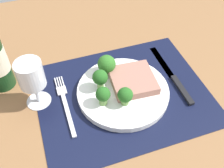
{
  "coord_description": "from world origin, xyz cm",
  "views": [
    {
      "loc": [
        -16.45,
        -39.81,
        51.76
      ],
      "look_at": [
        -2.01,
        2.68,
        1.9
      ],
      "focal_mm": 42.39,
      "sensor_mm": 36.0,
      "label": 1
    }
  ],
  "objects": [
    {
      "name": "broccoli_back_left",
      "position": [
        -5.91,
        -2.37,
        4.79
      ],
      "size": [
        3.5,
        3.5,
        4.96
      ],
      "color": "#6B994C",
      "rests_on": "plate"
    },
    {
      "name": "knife",
      "position": [
        14.65,
        0.53,
        0.6
      ],
      "size": [
        1.8,
        23.0,
        0.8
      ],
      "rotation": [
        0.0,
        0.0,
        0.02
      ],
      "color": "black",
      "rests_on": "placemat"
    },
    {
      "name": "broccoli_near_steak",
      "position": [
        -5.1,
        2.53,
        5.34
      ],
      "size": [
        3.82,
        3.82,
        5.6
      ],
      "color": "#6B994C",
      "rests_on": "plate"
    },
    {
      "name": "plate",
      "position": [
        0.0,
        0.0,
        1.1
      ],
      "size": [
        23.04,
        23.04,
        1.6
      ],
      "primitive_type": "cylinder",
      "color": "white",
      "rests_on": "placemat"
    },
    {
      "name": "wine_glass",
      "position": [
        -20.5,
        4.71,
        8.69
      ],
      "size": [
        6.11,
        6.11,
        12.85
      ],
      "color": "silver",
      "rests_on": "ground_plane"
    },
    {
      "name": "broccoli_front_edge",
      "position": [
        -1.09,
        -4.09,
        4.71
      ],
      "size": [
        3.63,
        3.63,
        4.85
      ],
      "color": "#6B994C",
      "rests_on": "plate"
    },
    {
      "name": "fork",
      "position": [
        -14.51,
        1.42,
        0.55
      ],
      "size": [
        2.4,
        19.2,
        0.5
      ],
      "rotation": [
        0.0,
        0.0,
        0.01
      ],
      "color": "silver",
      "rests_on": "placemat"
    },
    {
      "name": "ground_plane",
      "position": [
        0.0,
        0.0,
        -1.5
      ],
      "size": [
        140.0,
        110.0,
        3.0
      ],
      "primitive_type": "cube",
      "color": "brown"
    },
    {
      "name": "broccoli_center",
      "position": [
        -2.03,
        6.91,
        5.04
      ],
      "size": [
        4.69,
        4.69,
        5.55
      ],
      "color": "#5B8942",
      "rests_on": "plate"
    },
    {
      "name": "steak",
      "position": [
        3.09,
        1.34,
        2.94
      ],
      "size": [
        11.42,
        11.46,
        2.08
      ],
      "primitive_type": "cube",
      "rotation": [
        0.0,
        0.0,
        -0.07
      ],
      "color": "#9E6B5B",
      "rests_on": "plate"
    },
    {
      "name": "placemat",
      "position": [
        0.0,
        0.0,
        0.15
      ],
      "size": [
        42.75,
        34.0,
        0.3
      ],
      "primitive_type": "cube",
      "color": "black",
      "rests_on": "ground_plane"
    }
  ]
}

